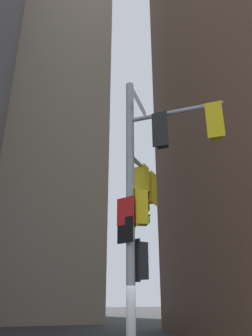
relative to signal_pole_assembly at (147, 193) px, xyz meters
The scene contains 2 objects.
building_mid_block 33.13m from the signal_pole_assembly, 98.94° to the left, with size 13.27×13.27×48.93m, color tan.
signal_pole_assembly is the anchor object (origin of this frame).
Camera 1 is at (-2.26, -8.72, 2.27)m, focal length 33.99 mm.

